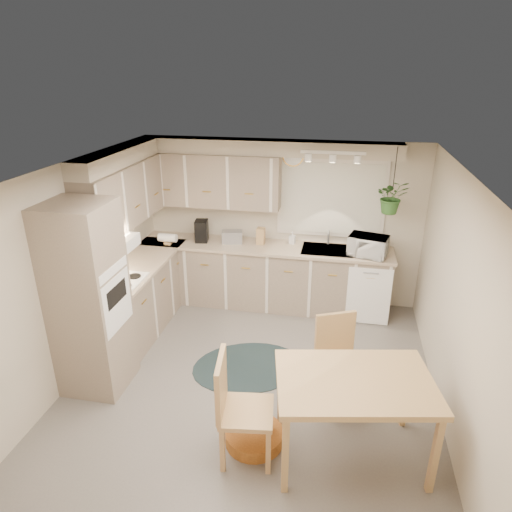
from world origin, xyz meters
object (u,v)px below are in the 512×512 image
(chair_left, at_px, (247,409))
(microwave, at_px, (368,244))
(dining_table, at_px, (351,418))
(chair_back, at_px, (341,364))
(braided_rug, at_px, (248,367))
(pet_bed, at_px, (254,436))

(chair_left, bearing_deg, microwave, 151.27)
(dining_table, height_order, chair_left, chair_left)
(chair_back, relative_size, braided_rug, 0.74)
(dining_table, bearing_deg, chair_left, -169.36)
(chair_back, distance_m, pet_bed, 1.13)
(chair_back, distance_m, braided_rug, 1.24)
(dining_table, height_order, braided_rug, dining_table)
(chair_back, bearing_deg, pet_bed, 19.19)
(microwave, bearing_deg, braided_rug, -117.68)
(dining_table, relative_size, chair_left, 1.29)
(chair_left, distance_m, microwave, 3.03)
(dining_table, distance_m, chair_back, 0.71)
(dining_table, height_order, chair_back, chair_back)
(braided_rug, bearing_deg, pet_bed, -75.00)
(pet_bed, bearing_deg, dining_table, 1.02)
(chair_back, xyz_separation_m, microwave, (0.27, 1.91, 0.62))
(chair_left, bearing_deg, chair_back, 129.74)
(chair_back, relative_size, pet_bed, 1.76)
(microwave, bearing_deg, chair_back, -83.81)
(chair_left, height_order, microwave, microwave)
(dining_table, distance_m, braided_rug, 1.68)
(braided_rug, xyz_separation_m, pet_bed, (0.30, -1.13, 0.06))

